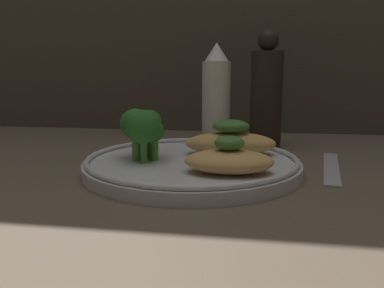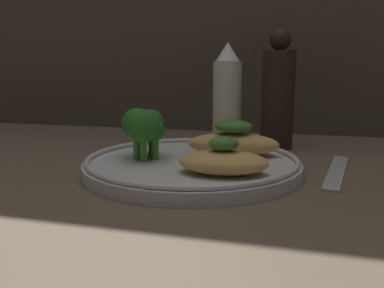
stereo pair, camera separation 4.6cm
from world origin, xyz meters
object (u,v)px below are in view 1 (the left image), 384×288
(sauce_bottle, at_px, (216,97))
(pepper_grinder, at_px, (266,95))
(plate, at_px, (192,163))
(broccoli_bunch, at_px, (141,127))

(sauce_bottle, xyz_separation_m, pepper_grinder, (0.08, 0.00, 0.00))
(plate, relative_size, pepper_grinder, 1.41)
(plate, bearing_deg, sauce_bottle, 86.12)
(plate, distance_m, pepper_grinder, 0.22)
(broccoli_bunch, relative_size, sauce_bottle, 0.41)
(plate, xyz_separation_m, pepper_grinder, (0.09, 0.18, 0.07))
(broccoli_bunch, bearing_deg, pepper_grinder, 50.26)
(broccoli_bunch, distance_m, pepper_grinder, 0.24)
(plate, relative_size, broccoli_bunch, 3.84)
(plate, relative_size, sauce_bottle, 1.56)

